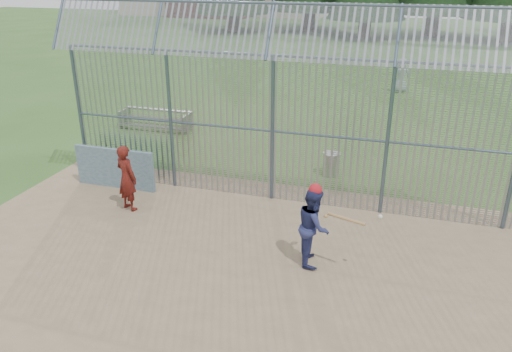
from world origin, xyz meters
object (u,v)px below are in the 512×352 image
(dugout_wall, at_px, (115,168))
(batter, at_px, (314,226))
(trash_can, at_px, (331,164))
(onlooker, at_px, (127,178))
(bleacher, at_px, (155,119))

(dugout_wall, xyz_separation_m, batter, (6.33, -2.29, 0.28))
(trash_can, bearing_deg, onlooker, -140.47)
(dugout_wall, relative_size, onlooker, 1.39)
(dugout_wall, height_order, onlooker, onlooker)
(batter, xyz_separation_m, trash_can, (-0.40, 5.10, -0.52))
(trash_can, bearing_deg, dugout_wall, -154.63)
(batter, xyz_separation_m, onlooker, (-5.22, 1.13, 0.02))
(dugout_wall, relative_size, batter, 1.42)
(onlooker, xyz_separation_m, trash_can, (4.82, 3.98, -0.54))
(trash_can, bearing_deg, batter, -85.48)
(trash_can, xyz_separation_m, bleacher, (-7.53, 2.76, 0.03))
(batter, relative_size, trash_can, 2.15)
(batter, relative_size, onlooker, 0.98)
(dugout_wall, bearing_deg, trash_can, 25.37)
(dugout_wall, relative_size, trash_can, 3.05)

